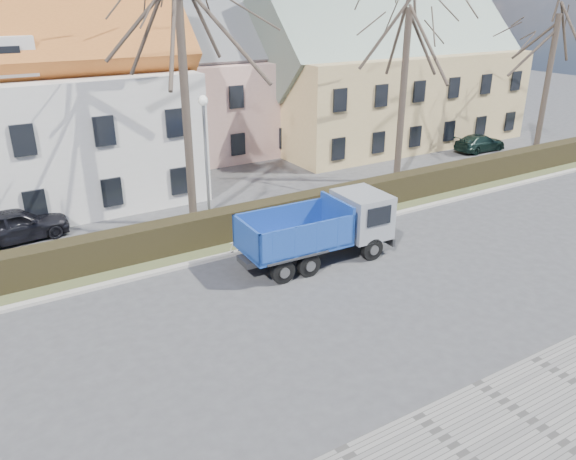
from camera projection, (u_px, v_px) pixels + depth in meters
ground at (341, 290)px, 19.60m from camera, size 120.00×120.00×0.00m
sidewalk_near at (561, 442)px, 12.88m from camera, size 80.00×5.00×0.08m
curb_far at (275, 243)px, 23.20m from camera, size 80.00×0.30×0.12m
grass_strip at (257, 231)px, 24.47m from camera, size 80.00×3.00×0.10m
hedge at (259, 219)px, 24.08m from camera, size 60.00×0.90×1.30m
building_pink at (208, 89)px, 35.75m from camera, size 10.80×8.80×8.00m
building_yellow at (384, 78)px, 39.03m from camera, size 18.80×10.80×8.50m
tree_1 at (184, 80)px, 22.91m from camera, size 9.20×9.20×12.65m
tree_2 at (404, 80)px, 28.97m from camera, size 8.00×8.00×11.00m
tree_3 at (549, 71)px, 34.83m from camera, size 7.60×7.60×10.45m
dump_truck at (312, 232)px, 21.23m from camera, size 6.35×2.55×2.51m
streetlight at (207, 167)px, 23.08m from camera, size 0.47×0.47×5.99m
cart_frame at (231, 248)px, 22.14m from camera, size 0.68×0.42×0.61m
parked_car_a at (15, 225)px, 23.31m from camera, size 4.33×2.06×1.43m
parked_car_b at (480, 143)px, 37.03m from camera, size 3.82×1.57×1.11m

